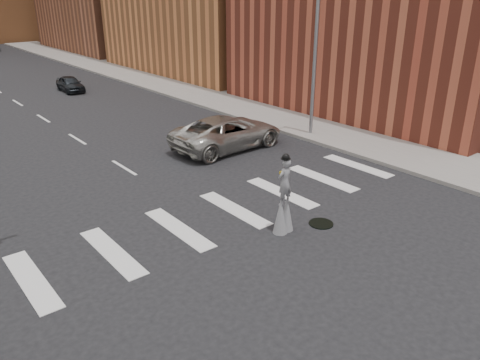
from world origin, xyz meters
The scene contains 7 objects.
ground_plane centered at (0.00, 0.00, 0.00)m, with size 160.00×160.00×0.00m, color black.
sidewalk_right centered at (12.50, 25.00, 0.09)m, with size 5.00×90.00×0.18m, color gray.
manhole centered at (3.00, -2.00, 0.02)m, with size 0.90×0.90×0.04m, color black.
streetlight centered at (10.90, 6.00, 4.90)m, with size 2.05×0.20×9.00m.
stilt_performer centered at (1.53, -1.50, 1.15)m, with size 0.84×0.55×2.94m.
suv_crossing centered at (5.78, 7.24, 0.88)m, with size 2.94×6.37×1.77m, color #ABA9A2.
car_near centered at (4.76, 27.63, 0.64)m, with size 1.52×3.78×1.29m, color black.
Camera 1 is at (-9.00, -12.03, 8.04)m, focal length 35.00 mm.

